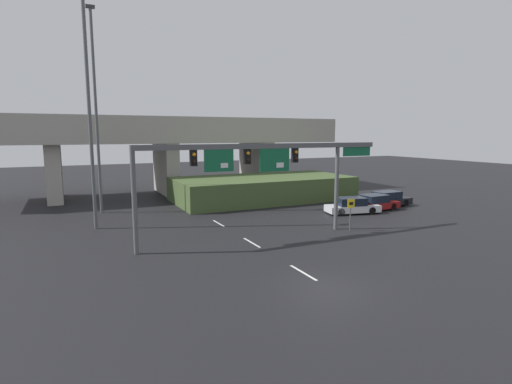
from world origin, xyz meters
TOP-DOWN VIEW (x-y plane):
  - ground_plane at (0.00, 0.00)m, footprint 160.00×160.00m
  - lane_markings at (0.00, 13.97)m, footprint 0.14×26.50m
  - signal_gantry at (0.98, 8.61)m, footprint 16.93×0.44m
  - speed_limit_sign at (7.50, 7.72)m, footprint 0.60×0.11m
  - highway_light_pole_near at (-8.56, 16.16)m, footprint 0.70×0.36m
  - highway_light_pole_far at (-7.70, 22.22)m, footprint 0.70×0.36m
  - overpass_bridge at (0.00, 31.23)m, footprint 40.15×9.14m
  - grass_embankment at (7.90, 22.37)m, footprint 17.84×8.58m
  - parked_sedan_near_right at (11.65, 12.69)m, footprint 4.81×2.71m
  - parked_sedan_mid_right at (14.51, 13.07)m, footprint 4.35×2.06m
  - parked_sedan_far_right at (16.88, 13.97)m, footprint 4.83×2.07m

SIDE VIEW (x-z plane):
  - ground_plane at x=0.00m, z-range 0.00..0.00m
  - lane_markings at x=0.00m, z-range 0.00..0.01m
  - parked_sedan_near_right at x=11.65m, z-range -0.05..1.33m
  - parked_sedan_mid_right at x=14.51m, z-range -0.05..1.34m
  - parked_sedan_far_right at x=16.88m, z-range -0.05..1.37m
  - grass_embankment at x=7.90m, z-range 0.00..2.37m
  - speed_limit_sign at x=7.50m, z-range 0.36..2.68m
  - signal_gantry at x=0.98m, z-range 1.95..8.11m
  - overpass_bridge at x=0.00m, z-range 1.69..10.23m
  - highway_light_pole_near at x=-8.56m, z-range 0.38..16.56m
  - highway_light_pole_far at x=-7.70m, z-range 0.38..17.40m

